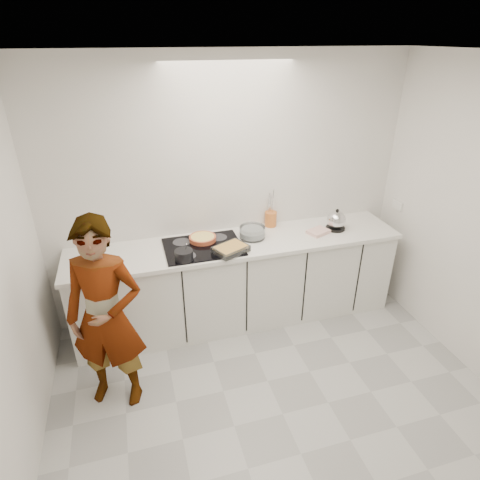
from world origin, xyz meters
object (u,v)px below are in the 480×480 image
object	(u,v)px
baking_dish	(231,249)
mixing_bowl	(252,233)
tart_dish	(203,238)
cook	(106,317)
kettle	(336,221)
utensil_crock	(271,219)
hob	(203,247)
saucepan	(184,255)

from	to	relation	value
baking_dish	mixing_bowl	xyz separation A→B (m)	(0.28, 0.25, 0.01)
tart_dish	mixing_bowl	size ratio (longest dim) A/B	1.12
tart_dish	cook	size ratio (longest dim) A/B	0.20
mixing_bowl	baking_dish	bearing A→B (deg)	-139.13
tart_dish	cook	world-z (taller)	cook
kettle	tart_dish	bearing A→B (deg)	175.60
cook	utensil_crock	bearing A→B (deg)	49.35
tart_dish	kettle	bearing A→B (deg)	-4.40
hob	kettle	xyz separation A→B (m)	(1.39, 0.02, 0.09)
saucepan	utensil_crock	world-z (taller)	saucepan
tart_dish	saucepan	xyz separation A→B (m)	(-0.23, -0.32, 0.02)
baking_dish	utensil_crock	world-z (taller)	utensil_crock
mixing_bowl	cook	distance (m)	1.60
saucepan	utensil_crock	size ratio (longest dim) A/B	1.15
tart_dish	mixing_bowl	world-z (taller)	mixing_bowl
hob	baking_dish	xyz separation A→B (m)	(0.22, -0.18, 0.04)
saucepan	mixing_bowl	xyz separation A→B (m)	(0.72, 0.26, -0.01)
tart_dish	mixing_bowl	xyz separation A→B (m)	(0.49, -0.05, 0.02)
saucepan	kettle	bearing A→B (deg)	7.55
tart_dish	saucepan	distance (m)	0.39
baking_dish	utensil_crock	bearing A→B (deg)	39.57
baking_dish	cook	xyz separation A→B (m)	(-1.11, -0.52, -0.15)
kettle	saucepan	bearing A→B (deg)	-172.45
tart_dish	kettle	world-z (taller)	kettle
cook	baking_dish	bearing A→B (deg)	43.98
hob	cook	distance (m)	1.13
baking_dish	mixing_bowl	bearing A→B (deg)	40.87
cook	saucepan	bearing A→B (deg)	55.33
hob	cook	xyz separation A→B (m)	(-0.89, -0.69, -0.11)
tart_dish	mixing_bowl	bearing A→B (deg)	-6.10
mixing_bowl	kettle	size ratio (longest dim) A/B	1.12
tart_dish	cook	bearing A→B (deg)	-138.07
baking_dish	kettle	bearing A→B (deg)	9.42
mixing_bowl	kettle	bearing A→B (deg)	-3.46
mixing_bowl	kettle	distance (m)	0.88
saucepan	tart_dish	bearing A→B (deg)	53.99
kettle	utensil_crock	bearing A→B (deg)	156.78
hob	cook	size ratio (longest dim) A/B	0.44
utensil_crock	baking_dish	bearing A→B (deg)	-140.43
mixing_bowl	cook	size ratio (longest dim) A/B	0.18
saucepan	cook	xyz separation A→B (m)	(-0.68, -0.50, -0.16)
cook	kettle	bearing A→B (deg)	36.33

